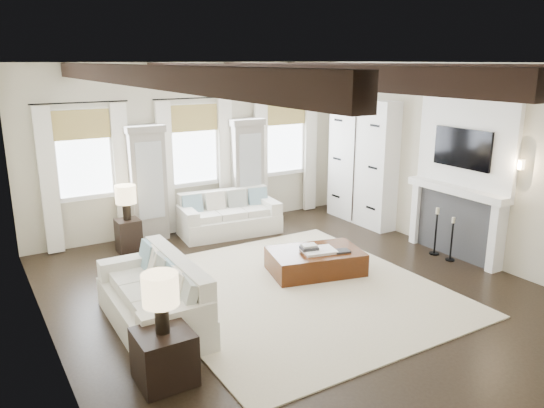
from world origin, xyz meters
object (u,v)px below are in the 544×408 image
sofa_back (228,217)px  side_table_front (164,357)px  sofa_left (158,299)px  side_table_back (129,236)px  ottoman (315,262)px

sofa_back → side_table_front: sofa_back is taller
sofa_left → sofa_back: bearing=49.7°
side_table_front → side_table_back: size_ratio=0.97×
sofa_left → side_table_front: bearing=-106.4°
sofa_left → ottoman: bearing=7.5°
side_table_back → sofa_back: bearing=1.3°
side_table_front → side_table_back: side_table_back is taller
sofa_back → ottoman: bearing=-84.0°
ottoman → side_table_front: 3.42m
sofa_back → side_table_front: 4.92m
sofa_back → ottoman: size_ratio=1.38×
sofa_back → side_table_back: (-1.95, -0.05, -0.03)m
sofa_left → ottoman: size_ratio=1.43×
sofa_left → ottoman: sofa_left is taller
sofa_left → side_table_front: 1.26m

